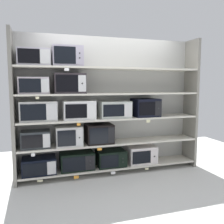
{
  "coord_description": "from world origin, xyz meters",
  "views": [
    {
      "loc": [
        -1.25,
        -4.01,
        1.57
      ],
      "look_at": [
        0.0,
        0.0,
        1.09
      ],
      "focal_mm": 38.65,
      "sensor_mm": 36.0,
      "label": 1
    }
  ],
  "objects_px": {
    "microwave_5": "(68,136)",
    "microwave_14": "(67,57)",
    "microwave_1": "(77,161)",
    "microwave_12": "(69,83)",
    "microwave_8": "(79,110)",
    "microwave_4": "(36,139)",
    "microwave_2": "(111,158)",
    "microwave_6": "(99,134)",
    "microwave_3": "(141,154)",
    "microwave_13": "(34,57)",
    "microwave_9": "(115,109)",
    "microwave_10": "(145,108)",
    "microwave_11": "(34,86)",
    "microwave_0": "(39,165)",
    "microwave_7": "(39,111)"
  },
  "relations": [
    {
      "from": "microwave_1",
      "to": "microwave_12",
      "type": "relative_size",
      "value": 1.14
    },
    {
      "from": "microwave_10",
      "to": "microwave_2",
      "type": "bearing_deg",
      "value": -179.99
    },
    {
      "from": "microwave_5",
      "to": "microwave_14",
      "type": "height_order",
      "value": "microwave_14"
    },
    {
      "from": "microwave_8",
      "to": "microwave_3",
      "type": "bearing_deg",
      "value": 0.0
    },
    {
      "from": "microwave_1",
      "to": "microwave_2",
      "type": "distance_m",
      "value": 0.61
    },
    {
      "from": "microwave_7",
      "to": "microwave_10",
      "type": "bearing_deg",
      "value": 0.01
    },
    {
      "from": "microwave_9",
      "to": "microwave_14",
      "type": "distance_m",
      "value": 1.2
    },
    {
      "from": "microwave_2",
      "to": "microwave_6",
      "type": "relative_size",
      "value": 1.09
    },
    {
      "from": "microwave_4",
      "to": "microwave_5",
      "type": "relative_size",
      "value": 1.05
    },
    {
      "from": "microwave_0",
      "to": "microwave_1",
      "type": "xyz_separation_m",
      "value": [
        0.62,
        -0.0,
        0.02
      ]
    },
    {
      "from": "microwave_6",
      "to": "microwave_10",
      "type": "relative_size",
      "value": 1.02
    },
    {
      "from": "microwave_5",
      "to": "microwave_12",
      "type": "bearing_deg",
      "value": -0.25
    },
    {
      "from": "microwave_8",
      "to": "microwave_11",
      "type": "relative_size",
      "value": 1.15
    },
    {
      "from": "microwave_5",
      "to": "microwave_13",
      "type": "distance_m",
      "value": 1.37
    },
    {
      "from": "microwave_4",
      "to": "microwave_0",
      "type": "bearing_deg",
      "value": -0.18
    },
    {
      "from": "microwave_6",
      "to": "microwave_8",
      "type": "height_order",
      "value": "microwave_8"
    },
    {
      "from": "microwave_13",
      "to": "microwave_5",
      "type": "bearing_deg",
      "value": 0.0
    },
    {
      "from": "microwave_12",
      "to": "microwave_13",
      "type": "xyz_separation_m",
      "value": [
        -0.54,
        0.0,
        0.4
      ]
    },
    {
      "from": "microwave_4",
      "to": "microwave_13",
      "type": "distance_m",
      "value": 1.3
    },
    {
      "from": "microwave_9",
      "to": "microwave_4",
      "type": "bearing_deg",
      "value": -179.99
    },
    {
      "from": "microwave_4",
      "to": "microwave_11",
      "type": "bearing_deg",
      "value": -7.61
    },
    {
      "from": "microwave_5",
      "to": "microwave_10",
      "type": "height_order",
      "value": "microwave_10"
    },
    {
      "from": "microwave_3",
      "to": "microwave_6",
      "type": "relative_size",
      "value": 1.15
    },
    {
      "from": "microwave_6",
      "to": "microwave_10",
      "type": "bearing_deg",
      "value": 0.03
    },
    {
      "from": "microwave_3",
      "to": "microwave_8",
      "type": "xyz_separation_m",
      "value": [
        -1.15,
        -0.0,
        0.87
      ]
    },
    {
      "from": "microwave_4",
      "to": "microwave_9",
      "type": "relative_size",
      "value": 0.83
    },
    {
      "from": "microwave_14",
      "to": "microwave_5",
      "type": "bearing_deg",
      "value": 179.01
    },
    {
      "from": "microwave_6",
      "to": "microwave_1",
      "type": "bearing_deg",
      "value": 180.0
    },
    {
      "from": "microwave_0",
      "to": "microwave_9",
      "type": "bearing_deg",
      "value": 0.01
    },
    {
      "from": "microwave_4",
      "to": "microwave_11",
      "type": "relative_size",
      "value": 0.99
    },
    {
      "from": "microwave_14",
      "to": "microwave_9",
      "type": "bearing_deg",
      "value": 0.03
    },
    {
      "from": "microwave_0",
      "to": "microwave_8",
      "type": "bearing_deg",
      "value": 0.02
    },
    {
      "from": "microwave_0",
      "to": "microwave_13",
      "type": "distance_m",
      "value": 1.74
    },
    {
      "from": "microwave_2",
      "to": "microwave_11",
      "type": "relative_size",
      "value": 1.1
    },
    {
      "from": "microwave_8",
      "to": "microwave_9",
      "type": "height_order",
      "value": "microwave_8"
    },
    {
      "from": "microwave_4",
      "to": "microwave_5",
      "type": "height_order",
      "value": "microwave_5"
    },
    {
      "from": "microwave_8",
      "to": "microwave_12",
      "type": "height_order",
      "value": "microwave_12"
    },
    {
      "from": "microwave_1",
      "to": "microwave_10",
      "type": "distance_m",
      "value": 1.54
    },
    {
      "from": "microwave_4",
      "to": "microwave_12",
      "type": "bearing_deg",
      "value": -0.04
    },
    {
      "from": "microwave_8",
      "to": "microwave_13",
      "type": "bearing_deg",
      "value": -179.97
    },
    {
      "from": "microwave_4",
      "to": "microwave_11",
      "type": "height_order",
      "value": "microwave_11"
    },
    {
      "from": "microwave_3",
      "to": "microwave_13",
      "type": "xyz_separation_m",
      "value": [
        -1.84,
        -0.0,
        1.71
      ]
    },
    {
      "from": "microwave_0",
      "to": "microwave_3",
      "type": "height_order",
      "value": "microwave_3"
    },
    {
      "from": "microwave_8",
      "to": "microwave_14",
      "type": "height_order",
      "value": "microwave_14"
    },
    {
      "from": "microwave_5",
      "to": "microwave_11",
      "type": "distance_m",
      "value": 0.99
    },
    {
      "from": "microwave_0",
      "to": "microwave_5",
      "type": "distance_m",
      "value": 0.67
    },
    {
      "from": "microwave_10",
      "to": "microwave_13",
      "type": "relative_size",
      "value": 0.92
    },
    {
      "from": "microwave_0",
      "to": "microwave_12",
      "type": "bearing_deg",
      "value": -0.03
    },
    {
      "from": "microwave_1",
      "to": "microwave_4",
      "type": "bearing_deg",
      "value": 179.97
    },
    {
      "from": "microwave_2",
      "to": "microwave_12",
      "type": "bearing_deg",
      "value": -179.98
    }
  ]
}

